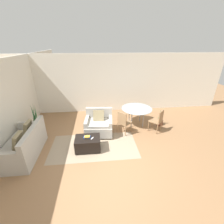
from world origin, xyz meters
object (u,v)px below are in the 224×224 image
(ottoman, at_px, (88,143))
(tv_remote_primary, at_px, (92,138))
(couch, at_px, (24,146))
(dining_table, at_px, (137,110))
(dining_chair_near_left, at_px, (123,121))
(dining_chair_near_right, at_px, (158,120))
(potted_plant_small, at_px, (160,120))
(armchair, at_px, (99,125))
(book_stack, at_px, (87,137))
(potted_plant, at_px, (37,125))

(ottoman, bearing_deg, tv_remote_primary, -14.05)
(couch, distance_m, dining_table, 4.16)
(dining_chair_near_left, bearing_deg, dining_chair_near_right, 0.00)
(tv_remote_primary, bearing_deg, couch, -179.93)
(tv_remote_primary, distance_m, potted_plant_small, 3.11)
(dining_chair_near_left, height_order, dining_chair_near_right, same)
(armchair, xyz_separation_m, dining_chair_near_right, (2.24, -0.10, 0.15))
(tv_remote_primary, height_order, potted_plant_small, potted_plant_small)
(dining_chair_near_right, bearing_deg, couch, -169.17)
(dining_table, relative_size, dining_chair_near_right, 1.38)
(book_stack, bearing_deg, potted_plant, 146.77)
(armchair, bearing_deg, tv_remote_primary, -103.53)
(ottoman, relative_size, dining_chair_near_right, 0.88)
(potted_plant_small, bearing_deg, couch, -164.41)
(armchair, bearing_deg, dining_table, 19.66)
(ottoman, relative_size, dining_chair_near_left, 0.88)
(book_stack, height_order, dining_table, dining_table)
(ottoman, distance_m, dining_table, 2.49)
(couch, bearing_deg, tv_remote_primary, 0.07)
(dining_chair_near_right, height_order, potted_plant_small, dining_chair_near_right)
(book_stack, xyz_separation_m, dining_chair_near_right, (2.63, 0.80, 0.05))
(book_stack, distance_m, potted_plant, 2.41)
(couch, height_order, armchair, couch)
(dining_table, height_order, dining_chair_near_left, dining_chair_near_left)
(book_stack, distance_m, potted_plant_small, 3.23)
(dining_table, bearing_deg, potted_plant, -177.86)
(ottoman, bearing_deg, dining_chair_near_left, 32.64)
(couch, height_order, book_stack, couch)
(dining_table, height_order, dining_chair_near_right, dining_chair_near_right)
(book_stack, bearing_deg, dining_chair_near_right, 16.97)
(dining_chair_near_left, bearing_deg, potted_plant_small, 16.43)
(dining_table, relative_size, dining_chair_near_left, 1.38)
(book_stack, height_order, dining_chair_near_left, dining_chair_near_left)
(dining_chair_near_left, bearing_deg, tv_remote_primary, -142.87)
(tv_remote_primary, xyz_separation_m, dining_chair_near_right, (2.47, 0.86, 0.07))
(ottoman, height_order, potted_plant, potted_plant)
(ottoman, bearing_deg, potted_plant_small, 24.04)
(potted_plant_small, bearing_deg, dining_table, 169.95)
(potted_plant, height_order, dining_table, potted_plant)
(dining_table, bearing_deg, armchair, -160.34)
(armchair, bearing_deg, book_stack, -113.37)
(book_stack, distance_m, tv_remote_primary, 0.17)
(ottoman, relative_size, potted_plant, 0.65)
(potted_plant, relative_size, potted_plant_small, 1.61)
(armchair, bearing_deg, dining_chair_near_left, -6.47)
(ottoman, xyz_separation_m, potted_plant_small, (2.94, 1.31, -0.04))
(tv_remote_primary, distance_m, dining_chair_near_right, 2.61)
(book_stack, bearing_deg, ottoman, -69.11)
(ottoman, height_order, potted_plant_small, potted_plant_small)
(couch, height_order, dining_chair_near_right, couch)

